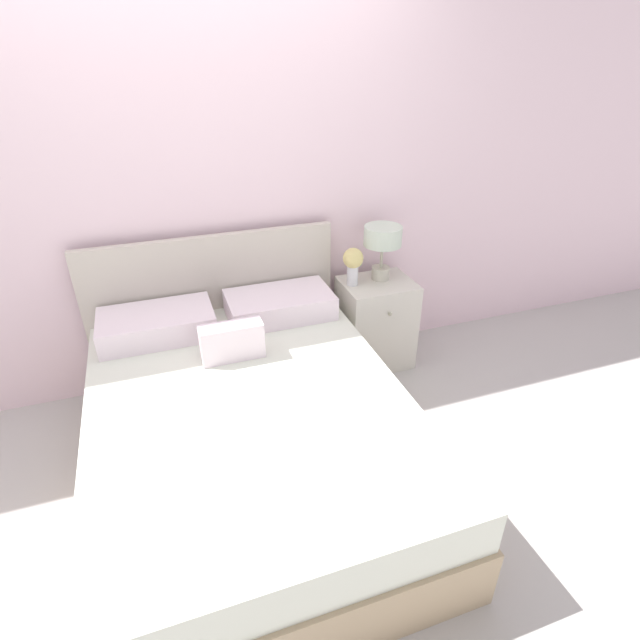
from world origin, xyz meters
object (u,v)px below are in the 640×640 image
(table_lamp, at_px, (383,241))
(bed, at_px, (248,425))
(nightstand, at_px, (375,323))
(flower_vase, at_px, (353,262))

(table_lamp, bearing_deg, bed, -145.10)
(bed, bearing_deg, table_lamp, 34.90)
(nightstand, height_order, flower_vase, flower_vase)
(nightstand, xyz_separation_m, table_lamp, (0.04, 0.05, 0.55))
(nightstand, xyz_separation_m, flower_vase, (-0.16, 0.03, 0.45))
(bed, relative_size, table_lamp, 5.51)
(flower_vase, bearing_deg, bed, -140.08)
(bed, relative_size, nightstand, 3.24)
(bed, xyz_separation_m, table_lamp, (1.05, 0.73, 0.58))
(bed, height_order, nightstand, bed)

